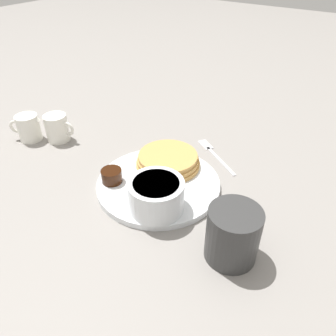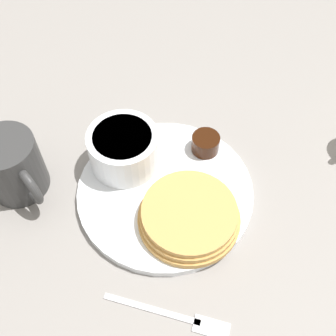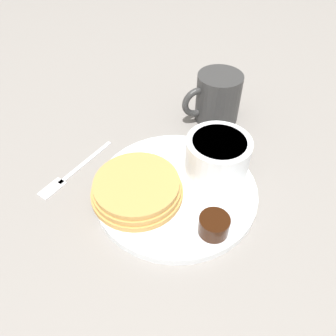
{
  "view_description": "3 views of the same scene",
  "coord_description": "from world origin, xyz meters",
  "px_view_note": "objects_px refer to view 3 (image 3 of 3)",
  "views": [
    {
      "loc": [
        0.4,
        0.3,
        0.41
      ],
      "look_at": [
        -0.01,
        0.01,
        0.04
      ],
      "focal_mm": 35.0,
      "sensor_mm": 36.0,
      "label": 1
    },
    {
      "loc": [
        -0.3,
        0.08,
        0.5
      ],
      "look_at": [
        0.01,
        -0.01,
        0.05
      ],
      "focal_mm": 45.0,
      "sensor_mm": 36.0,
      "label": 2
    },
    {
      "loc": [
        0.0,
        -0.32,
        0.38
      ],
      "look_at": [
        -0.01,
        0.01,
        0.04
      ],
      "focal_mm": 35.0,
      "sensor_mm": 36.0,
      "label": 3
    }
  ],
  "objects_px": {
    "coffee_mug": "(216,98)",
    "fork": "(69,175)",
    "plate": "(175,190)",
    "bowl": "(217,154)"
  },
  "relations": [
    {
      "from": "bowl",
      "to": "fork",
      "type": "relative_size",
      "value": 0.71
    },
    {
      "from": "plate",
      "to": "bowl",
      "type": "height_order",
      "value": "bowl"
    },
    {
      "from": "fork",
      "to": "coffee_mug",
      "type": "bearing_deg",
      "value": 33.96
    },
    {
      "from": "plate",
      "to": "coffee_mug",
      "type": "height_order",
      "value": "coffee_mug"
    },
    {
      "from": "plate",
      "to": "bowl",
      "type": "bearing_deg",
      "value": 33.87
    },
    {
      "from": "bowl",
      "to": "coffee_mug",
      "type": "height_order",
      "value": "coffee_mug"
    },
    {
      "from": "plate",
      "to": "bowl",
      "type": "xyz_separation_m",
      "value": [
        0.06,
        0.04,
        0.04
      ]
    },
    {
      "from": "coffee_mug",
      "to": "fork",
      "type": "relative_size",
      "value": 0.78
    },
    {
      "from": "coffee_mug",
      "to": "fork",
      "type": "bearing_deg",
      "value": -146.04
    },
    {
      "from": "bowl",
      "to": "fork",
      "type": "bearing_deg",
      "value": -176.76
    }
  ]
}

